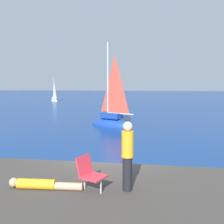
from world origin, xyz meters
TOP-DOWN VIEW (x-y plane):
  - ground_plane at (0.00, 0.00)m, footprint 160.00×160.00m
  - shore_ledge at (-0.19, -3.39)m, footprint 8.21×5.03m
  - boulder_seaward at (-0.15, -0.76)m, footprint 1.10×1.22m
  - boulder_inland at (-2.53, -1.29)m, footprint 0.90×1.00m
  - sailboat_near at (-0.81, 11.31)m, footprint 3.87×2.95m
  - sailboat_far at (-12.76, 34.90)m, footprint 2.03×2.28m
  - person_sunbather at (-1.17, -3.25)m, footprint 1.76×0.24m
  - person_standing at (0.83, -3.14)m, footprint 0.28×0.28m
  - beach_chair at (-0.04, -3.21)m, footprint 0.75×0.70m

SIDE VIEW (x-z plane):
  - ground_plane at x=0.00m, z-range 0.00..0.00m
  - boulder_seaward at x=-0.15m, z-range -0.39..0.39m
  - boulder_inland at x=-2.53m, z-range -0.28..0.28m
  - sailboat_far at x=-12.76m, z-range -1.94..2.41m
  - sailboat_near at x=-0.81m, z-range -3.17..3.94m
  - shore_ledge at x=-0.19m, z-range 0.00..1.06m
  - person_sunbather at x=-1.17m, z-range 1.05..1.30m
  - beach_chair at x=-0.04m, z-range 1.10..1.90m
  - person_standing at x=0.83m, z-range 1.11..2.73m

